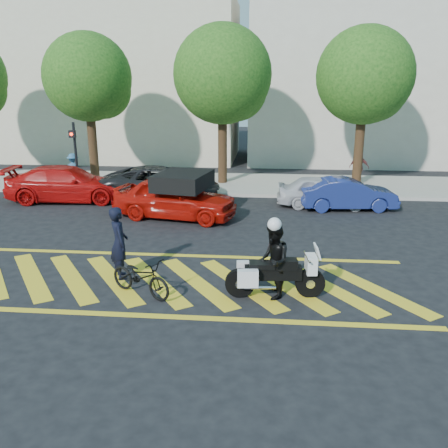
# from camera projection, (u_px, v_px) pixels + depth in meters

# --- Properties ---
(ground) EXTENTS (90.00, 90.00, 0.00)m
(ground) POSITION_uv_depth(u_px,v_px,m) (178.00, 282.00, 12.12)
(ground) COLOR black
(ground) RESTS_ON ground
(sidewalk) EXTENTS (60.00, 5.00, 0.15)m
(sidewalk) POSITION_uv_depth(u_px,v_px,m) (223.00, 184.00, 23.55)
(sidewalk) COLOR #9E998E
(sidewalk) RESTS_ON ground
(crosswalk) EXTENTS (12.33, 4.00, 0.01)m
(crosswalk) POSITION_uv_depth(u_px,v_px,m) (176.00, 281.00, 12.12)
(crosswalk) COLOR yellow
(crosswalk) RESTS_ON ground
(building_left) EXTENTS (16.00, 8.00, 10.00)m
(building_left) POSITION_uv_depth(u_px,v_px,m) (116.00, 81.00, 31.44)
(building_left) COLOR beige
(building_left) RESTS_ON ground
(building_right) EXTENTS (16.00, 8.00, 11.00)m
(building_right) POSITION_uv_depth(u_px,v_px,m) (378.00, 73.00, 29.79)
(building_right) COLOR beige
(building_right) RESTS_ON ground
(tree_left) EXTENTS (4.20, 4.20, 7.26)m
(tree_left) POSITION_uv_depth(u_px,v_px,m) (91.00, 81.00, 22.77)
(tree_left) COLOR black
(tree_left) RESTS_ON ground
(tree_center) EXTENTS (4.60, 4.60, 7.56)m
(tree_center) POSITION_uv_depth(u_px,v_px,m) (225.00, 78.00, 22.17)
(tree_center) COLOR black
(tree_center) RESTS_ON ground
(tree_right) EXTENTS (4.40, 4.40, 7.41)m
(tree_right) POSITION_uv_depth(u_px,v_px,m) (367.00, 79.00, 21.60)
(tree_right) COLOR black
(tree_right) RESTS_ON ground
(signal_pole) EXTENTS (0.28, 0.43, 3.20)m
(signal_pole) POSITION_uv_depth(u_px,v_px,m) (75.00, 151.00, 21.44)
(signal_pole) COLOR black
(signal_pole) RESTS_ON ground
(officer_bike) EXTENTS (0.72, 0.82, 1.90)m
(officer_bike) POSITION_uv_depth(u_px,v_px,m) (119.00, 243.00, 12.13)
(officer_bike) COLOR black
(officer_bike) RESTS_ON ground
(bicycle) EXTENTS (1.86, 1.40, 0.93)m
(bicycle) POSITION_uv_depth(u_px,v_px,m) (141.00, 277.00, 11.23)
(bicycle) COLOR black
(bicycle) RESTS_ON ground
(police_motorcycle) EXTENTS (2.36, 0.78, 1.04)m
(police_motorcycle) POSITION_uv_depth(u_px,v_px,m) (274.00, 275.00, 11.10)
(police_motorcycle) COLOR black
(police_motorcycle) RESTS_ON ground
(officer_moto) EXTENTS (0.76, 0.93, 1.80)m
(officer_moto) POSITION_uv_depth(u_px,v_px,m) (273.00, 261.00, 11.01)
(officer_moto) COLOR black
(officer_moto) RESTS_ON ground
(red_convertible) EXTENTS (4.86, 2.70, 1.56)m
(red_convertible) POSITION_uv_depth(u_px,v_px,m) (175.00, 198.00, 17.63)
(red_convertible) COLOR #B11008
(red_convertible) RESTS_ON ground
(parked_left) EXTENTS (5.33, 2.59, 1.49)m
(parked_left) POSITION_uv_depth(u_px,v_px,m) (68.00, 184.00, 20.23)
(parked_left) COLOR #B70C0B
(parked_left) RESTS_ON ground
(parked_mid_left) EXTENTS (5.26, 2.62, 1.43)m
(parked_mid_left) POSITION_uv_depth(u_px,v_px,m) (160.00, 183.00, 20.56)
(parked_mid_left) COLOR black
(parked_mid_left) RESTS_ON ground
(parked_mid_right) EXTENTS (3.77, 1.60, 1.27)m
(parked_mid_right) POSITION_uv_depth(u_px,v_px,m) (323.00, 192.00, 19.28)
(parked_mid_right) COLOR silver
(parked_mid_right) RESTS_ON ground
(parked_right) EXTENTS (3.93, 1.72, 1.26)m
(parked_right) POSITION_uv_depth(u_px,v_px,m) (348.00, 194.00, 18.90)
(parked_right) COLOR navy
(parked_right) RESTS_ON ground
(pedestrian_left) EXTENTS (0.98, 0.57, 1.52)m
(pedestrian_left) POSITION_uv_depth(u_px,v_px,m) (74.00, 169.00, 22.70)
(pedestrian_left) COLOR #316086
(pedestrian_left) RESTS_ON sidewalk
(pedestrian_right) EXTENTS (1.01, 0.64, 1.60)m
(pedestrian_right) POSITION_uv_depth(u_px,v_px,m) (359.00, 168.00, 22.93)
(pedestrian_right) COLOR brown
(pedestrian_right) RESTS_ON sidewalk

